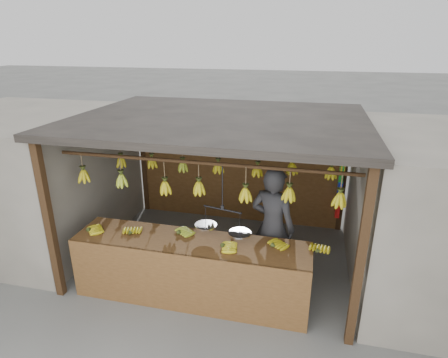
# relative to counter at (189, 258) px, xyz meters

# --- Properties ---
(ground) EXTENTS (80.00, 80.00, 0.00)m
(ground) POSITION_rel_counter_xyz_m (0.13, 1.23, -0.70)
(ground) COLOR #5B5B57
(stall) EXTENTS (4.30, 3.30, 2.40)m
(stall) POSITION_rel_counter_xyz_m (0.13, 1.55, 1.27)
(stall) COLOR black
(stall) RESTS_ON ground
(neighbor_left) EXTENTS (3.00, 3.00, 2.30)m
(neighbor_left) POSITION_rel_counter_xyz_m (-3.47, 1.23, 0.45)
(neighbor_left) COLOR slate
(neighbor_left) RESTS_ON ground
(counter) EXTENTS (3.44, 0.75, 0.96)m
(counter) POSITION_rel_counter_xyz_m (0.00, 0.00, 0.00)
(counter) COLOR #57371A
(counter) RESTS_ON ground
(hanging_bananas) EXTENTS (3.63, 2.22, 0.40)m
(hanging_bananas) POSITION_rel_counter_xyz_m (0.13, 1.22, 0.92)
(hanging_bananas) COLOR #B0A012
(hanging_bananas) RESTS_ON ground
(balance_scale) EXTENTS (0.79, 0.41, 0.94)m
(balance_scale) POSITION_rel_counter_xyz_m (0.42, 0.23, 0.42)
(balance_scale) COLOR black
(balance_scale) RESTS_ON ground
(vendor) EXTENTS (0.78, 0.63, 1.84)m
(vendor) POSITION_rel_counter_xyz_m (1.04, 0.74, 0.22)
(vendor) COLOR #262628
(vendor) RESTS_ON ground
(bag_bundles) EXTENTS (0.08, 0.26, 1.21)m
(bag_bundles) POSITION_rel_counter_xyz_m (2.07, 2.58, 0.31)
(bag_bundles) COLOR yellow
(bag_bundles) RESTS_ON ground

